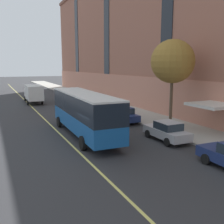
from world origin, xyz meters
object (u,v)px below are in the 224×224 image
(box_truck, at_px, (33,93))
(street_tree_mid_block, at_px, (173,62))
(parked_car_green_2, at_px, (70,96))
(parked_car_navy_5, at_px, (123,114))
(parked_car_silver_1, at_px, (167,131))
(city_bus, at_px, (84,111))

(box_truck, relative_size, street_tree_mid_block, 0.94)
(parked_car_green_2, relative_size, parked_car_navy_5, 0.98)
(parked_car_green_2, height_order, parked_car_navy_5, same)
(parked_car_green_2, distance_m, box_truck, 6.28)
(parked_car_green_2, height_order, box_truck, box_truck)
(parked_car_silver_1, distance_m, box_truck, 26.61)
(parked_car_green_2, bearing_deg, parked_car_navy_5, -89.36)
(city_bus, bearing_deg, parked_car_silver_1, -36.91)
(city_bus, bearing_deg, parked_car_green_2, 77.07)
(parked_car_navy_5, relative_size, box_truck, 0.60)
(parked_car_green_2, xyz_separation_m, street_tree_mid_block, (3.12, -23.57, 5.39))
(parked_car_green_2, relative_size, box_truck, 0.59)
(parked_car_silver_1, height_order, parked_car_green_2, same)
(city_bus, relative_size, parked_car_silver_1, 2.76)
(parked_car_green_2, bearing_deg, parked_car_silver_1, -89.72)
(parked_car_green_2, distance_m, parked_car_navy_5, 19.38)
(parked_car_navy_5, bearing_deg, city_bus, -146.74)
(city_bus, distance_m, parked_car_green_2, 23.61)
(box_truck, distance_m, street_tree_mid_block, 24.63)
(parked_car_silver_1, distance_m, parked_car_green_2, 27.04)
(city_bus, height_order, parked_car_silver_1, city_bus)
(city_bus, distance_m, street_tree_mid_block, 9.35)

